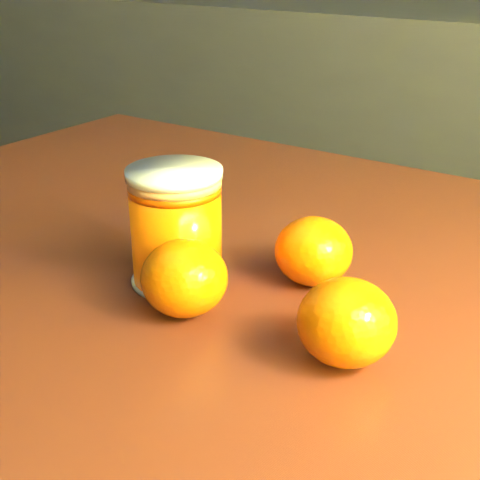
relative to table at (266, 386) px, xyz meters
The scene contains 6 objects.
kitchen_counter 1.59m from the table, 128.47° to the left, with size 3.15×0.60×0.90m, color #48484C.
table is the anchor object (origin of this frame).
juice_glass 0.17m from the table, 151.10° to the right, with size 0.08×0.08×0.09m.
orange_front 0.13m from the table, 45.38° to the left, with size 0.06×0.06×0.06m, color #E26304.
orange_back 0.15m from the table, 110.72° to the right, with size 0.07×0.07×0.06m, color #E26304.
orange_extra 0.17m from the table, 30.63° to the right, with size 0.07×0.07×0.06m, color #E26304.
Camera 1 is at (1.24, -0.19, 1.04)m, focal length 50.00 mm.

